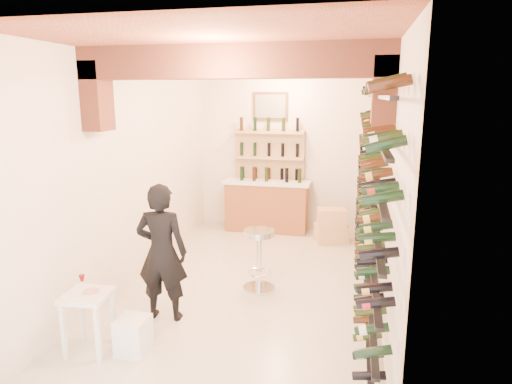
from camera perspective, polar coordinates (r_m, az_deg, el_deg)
ground at (r=6.55m, az=-0.58°, el=-11.73°), size 6.00×6.00×0.00m
room_shell at (r=5.75m, az=-1.22°, el=8.13°), size 3.52×6.02×3.21m
wine_rack at (r=5.94m, az=13.94°, el=1.06°), size 0.32×5.70×2.56m
back_counter at (r=8.90m, az=1.40°, el=-1.59°), size 1.70×0.62×1.29m
back_shelving at (r=9.00m, az=1.71°, el=2.70°), size 1.40×0.31×2.73m
tasting_table at (r=5.11m, az=-20.74°, el=-13.23°), size 0.49×0.49×0.79m
white_stool at (r=5.09m, az=-15.42°, el=-17.25°), size 0.32×0.32×0.39m
person at (r=5.46m, az=-11.95°, el=-7.57°), size 0.65×0.46×1.68m
chrome_barstool at (r=6.22m, az=0.38°, el=-8.10°), size 0.45×0.45×0.86m
crate_lower at (r=8.39m, az=9.56°, el=-5.22°), size 0.66×0.55×0.34m
crate_upper at (r=8.30m, az=9.64°, el=-3.14°), size 0.56×0.43×0.30m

